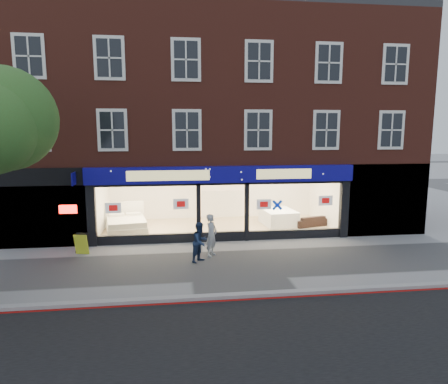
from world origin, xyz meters
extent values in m
plane|color=gray|center=(0.00, 0.00, 0.00)|extent=(120.00, 120.00, 0.00)
cube|color=#8C0A07|center=(0.00, -3.10, 0.01)|extent=(60.00, 0.10, 0.01)
cube|color=gray|center=(0.00, -2.90, 0.06)|extent=(60.00, 0.25, 0.12)
cube|color=tan|center=(0.00, 5.25, 0.05)|extent=(11.00, 4.50, 0.10)
cube|color=maroon|center=(0.00, 7.00, 6.65)|extent=(19.00, 8.00, 6.70)
cube|color=#2D2D30|center=(0.00, 7.00, 10.15)|extent=(19.00, 8.00, 0.30)
cube|color=#0D087D|center=(0.00, 2.88, 2.95)|extent=(11.40, 0.28, 0.70)
cube|color=black|center=(0.00, 3.08, 0.20)|extent=(11.00, 0.18, 0.40)
cube|color=black|center=(-5.50, 3.05, 1.30)|extent=(0.35, 0.30, 2.60)
cube|color=black|center=(5.50, 3.05, 1.30)|extent=(0.35, 0.30, 2.60)
cube|color=white|center=(-3.25, 3.00, 1.45)|extent=(4.20, 0.02, 2.10)
cube|color=white|center=(3.25, 3.00, 1.45)|extent=(4.20, 0.02, 2.10)
cube|color=white|center=(0.00, 3.25, 1.15)|extent=(1.80, 0.02, 2.10)
cube|color=silver|center=(0.00, 7.50, 1.30)|extent=(11.00, 0.20, 2.60)
cube|color=#FFEAC6|center=(0.00, 5.25, 2.60)|extent=(11.00, 4.50, 0.12)
cube|color=black|center=(-7.60, 3.30, 1.65)|extent=(3.80, 0.60, 3.30)
cube|color=#FF140C|center=(-6.40, 2.95, 1.60)|extent=(0.70, 0.04, 0.35)
cube|color=black|center=(7.50, 3.20, 1.65)|extent=(4.00, 0.40, 3.30)
cube|color=silver|center=(-4.30, 4.76, 0.28)|extent=(2.11, 2.36, 0.36)
cube|color=silver|center=(-4.30, 4.76, 0.59)|extent=(2.02, 2.26, 0.26)
cube|color=silver|center=(-4.50, 5.84, 0.72)|extent=(1.84, 0.45, 1.24)
cube|color=silver|center=(-4.82, 5.42, 0.78)|extent=(0.72, 0.45, 0.12)
cube|color=silver|center=(-4.05, 5.56, 0.78)|extent=(0.72, 0.45, 0.12)
cube|color=brown|center=(-5.10, 6.35, 0.38)|extent=(0.58, 0.58, 0.55)
cube|color=white|center=(3.10, 5.31, 0.22)|extent=(1.68, 2.03, 0.25)
cube|color=white|center=(3.10, 5.31, 0.47)|extent=(1.68, 2.03, 0.25)
cube|color=white|center=(3.10, 5.31, 0.72)|extent=(1.68, 2.03, 0.25)
imported|color=black|center=(4.60, 4.85, 0.35)|extent=(1.86, 1.13, 0.51)
cube|color=gold|center=(-5.69, 1.91, 0.41)|extent=(0.60, 0.46, 0.82)
imported|color=#9EA1A5|center=(-0.69, 1.05, 0.82)|extent=(0.66, 0.71, 1.64)
imported|color=#192847|center=(-1.17, 0.42, 0.75)|extent=(0.91, 0.92, 1.49)
camera|label=1|loc=(-2.12, -13.73, 4.82)|focal=32.00mm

